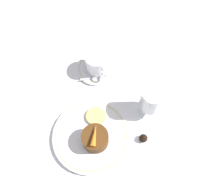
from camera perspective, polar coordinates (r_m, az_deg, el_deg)
ground_plane at (r=0.67m, az=-2.68°, el=-7.84°), size 3.00×3.00×0.00m
dinner_plate at (r=0.66m, az=-5.47°, el=-9.69°), size 0.23×0.23×0.01m
saucer at (r=0.76m, az=-3.85°, el=7.71°), size 0.14×0.14×0.01m
coffee_cup at (r=0.73m, az=-3.86°, el=9.27°), size 0.10×0.08×0.07m
spoon at (r=0.73m, az=-2.47°, el=5.51°), size 0.05×0.12×0.00m
wine_glass at (r=0.63m, az=10.24°, el=-0.53°), size 0.07×0.07×0.12m
fork at (r=0.73m, az=-9.73°, el=1.50°), size 0.06×0.19×0.01m
dessert_cake at (r=0.62m, az=-4.39°, el=-10.52°), size 0.07×0.07×0.05m
carrot_garnish at (r=0.59m, az=-4.60°, el=-9.66°), size 0.06×0.05×0.02m
pineapple_slice at (r=0.66m, az=-4.59°, el=-4.96°), size 0.06×0.06×0.01m
chocolate_truffle at (r=0.65m, az=8.20°, el=-10.36°), size 0.02×0.02×0.02m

